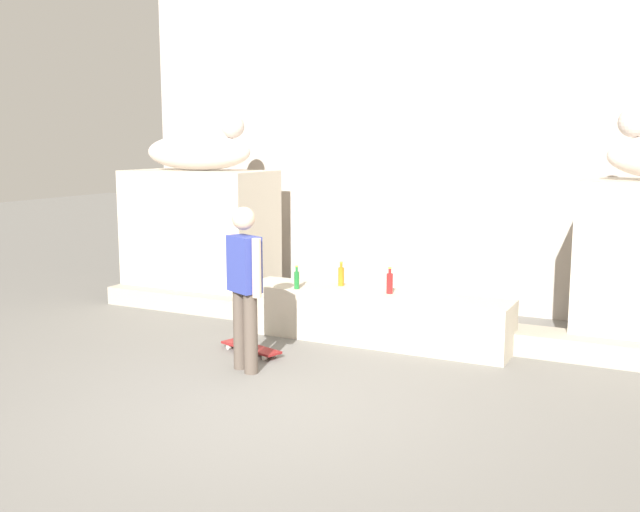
{
  "coord_description": "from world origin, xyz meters",
  "views": [
    {
      "loc": [
        3.17,
        -5.17,
        2.32
      ],
      "look_at": [
        -0.3,
        1.74,
        1.1
      ],
      "focal_mm": 41.38,
      "sensor_mm": 36.0,
      "label": 1
    }
  ],
  "objects": [
    {
      "name": "ground_plane",
      "position": [
        0.0,
        0.0,
        0.0
      ],
      "size": [
        40.0,
        40.0,
        0.0
      ],
      "primitive_type": "plane",
      "color": "slate"
    },
    {
      "name": "facade_wall",
      "position": [
        0.0,
        4.88,
        2.92
      ],
      "size": [
        9.2,
        0.6,
        5.84
      ],
      "primitive_type": "cube",
      "color": "#B7ACA1",
      "rests_on": "ground_plane"
    },
    {
      "name": "pedestal_left",
      "position": [
        -3.13,
        3.51,
        0.95
      ],
      "size": [
        2.06,
        1.14,
        1.89
      ],
      "primitive_type": "cube",
      "color": "beige",
      "rests_on": "ground_plane"
    },
    {
      "name": "statue_reclining_left",
      "position": [
        -3.09,
        3.51,
        2.17
      ],
      "size": [
        1.66,
        0.78,
        0.78
      ],
      "rotation": [
        0.0,
        0.0,
        0.14
      ],
      "color": "beige",
      "rests_on": "pedestal_left"
    },
    {
      "name": "ledge_block",
      "position": [
        0.0,
        2.54,
        0.29
      ],
      "size": [
        3.17,
        0.65,
        0.59
      ],
      "primitive_type": "cube",
      "color": "beige",
      "rests_on": "ground_plane"
    },
    {
      "name": "skater",
      "position": [
        -0.74,
        0.94,
        0.92
      ],
      "size": [
        0.5,
        0.33,
        1.67
      ],
      "rotation": [
        0.0,
        0.0,
        5.84
      ],
      "color": "brown",
      "rests_on": "ground_plane"
    },
    {
      "name": "skateboard",
      "position": [
        -1.02,
        1.49,
        0.06
      ],
      "size": [
        0.82,
        0.43,
        0.08
      ],
      "rotation": [
        0.0,
        0.0,
        5.98
      ],
      "color": "maroon",
      "rests_on": "ground_plane"
    },
    {
      "name": "bottle_orange",
      "position": [
        -0.5,
        2.71,
        0.71
      ],
      "size": [
        0.07,
        0.07,
        0.29
      ],
      "color": "orange",
      "rests_on": "ledge_block"
    },
    {
      "name": "bottle_red",
      "position": [
        0.19,
        2.54,
        0.71
      ],
      "size": [
        0.07,
        0.07,
        0.3
      ],
      "color": "red",
      "rests_on": "ledge_block"
    },
    {
      "name": "bottle_green",
      "position": [
        -0.88,
        2.3,
        0.7
      ],
      "size": [
        0.06,
        0.06,
        0.28
      ],
      "color": "#1E722D",
      "rests_on": "ledge_block"
    },
    {
      "name": "stair_step",
      "position": [
        0.0,
        2.92,
        0.12
      ],
      "size": [
        8.31,
        0.5,
        0.25
      ],
      "primitive_type": "cube",
      "color": "#A9A08F",
      "rests_on": "ground_plane"
    }
  ]
}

